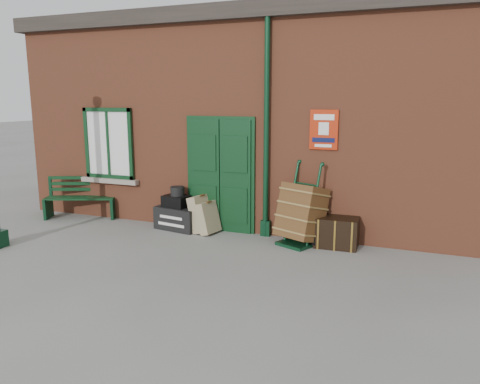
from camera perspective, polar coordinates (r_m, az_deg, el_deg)
The scene contains 10 objects.
ground at distance 8.01m, azimuth -4.62°, elevation -7.59°, with size 80.00×80.00×0.00m, color gray.
station_building at distance 10.83m, azimuth 3.41°, elevation 9.05°, with size 10.30×4.30×4.36m.
bench at distance 10.89m, azimuth -18.76°, elevation -0.51°, with size 1.57×1.00×0.93m.
houdini_trunk at distance 9.50m, azimuth -7.45°, elevation -3.16°, with size 0.91×0.50×0.46m, color black.
strongbox at distance 9.45m, azimuth -7.77°, elevation -1.11°, with size 0.50×0.37×0.23m, color black.
hatbox at distance 9.39m, azimuth -7.64°, elevation 0.10°, with size 0.27×0.27×0.18m, color black.
suitcase_back at distance 9.24m, azimuth -4.71°, elevation -2.62°, with size 0.20×0.51×0.71m, color tan.
suitcase_front at distance 9.11m, azimuth -3.89°, elevation -3.14°, with size 0.18×0.46×0.61m, color tan.
porter_trolley at distance 8.46m, azimuth 7.48°, elevation -2.61°, with size 0.95×0.98×1.46m.
dark_trunk at distance 8.47m, azimuth 11.70°, elevation -4.83°, with size 0.74×0.48×0.54m, color black.
Camera 1 is at (3.36, -6.79, 2.60)m, focal length 35.00 mm.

